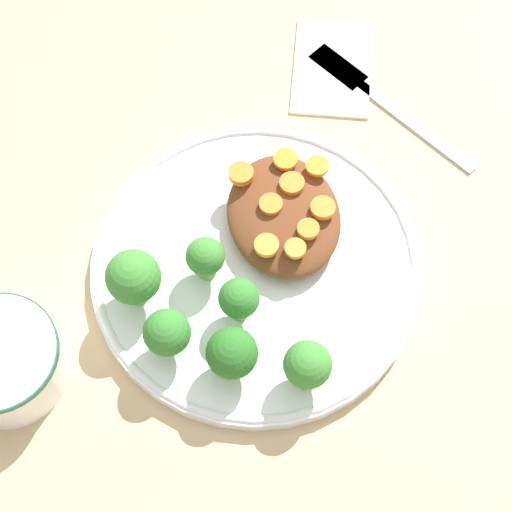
# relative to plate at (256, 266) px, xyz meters

# --- Properties ---
(ground_plane) EXTENTS (4.00, 4.00, 0.00)m
(ground_plane) POSITION_rel_plate_xyz_m (0.00, 0.00, -0.01)
(ground_plane) COLOR tan
(plate) EXTENTS (0.28, 0.28, 0.02)m
(plate) POSITION_rel_plate_xyz_m (0.00, 0.00, 0.00)
(plate) COLOR white
(plate) RESTS_ON ground_plane
(dip_bowl) EXTENTS (0.10, 0.10, 0.05)m
(dip_bowl) POSITION_rel_plate_xyz_m (0.06, -0.21, 0.02)
(dip_bowl) COLOR white
(dip_bowl) RESTS_ON ground_plane
(stew_mound) EXTENTS (0.12, 0.10, 0.03)m
(stew_mound) POSITION_rel_plate_xyz_m (-0.03, 0.03, 0.02)
(stew_mound) COLOR brown
(stew_mound) RESTS_ON plate
(broccoli_floret_0) EXTENTS (0.04, 0.04, 0.05)m
(broccoli_floret_0) POSITION_rel_plate_xyz_m (0.09, -0.03, 0.04)
(broccoli_floret_0) COLOR #759E51
(broccoli_floret_0) RESTS_ON plate
(broccoli_floret_1) EXTENTS (0.05, 0.05, 0.06)m
(broccoli_floret_1) POSITION_rel_plate_xyz_m (0.01, -0.10, 0.04)
(broccoli_floret_1) COLOR #7FA85B
(broccoli_floret_1) RESTS_ON plate
(broccoli_floret_2) EXTENTS (0.03, 0.03, 0.05)m
(broccoli_floret_2) POSITION_rel_plate_xyz_m (0.04, -0.02, 0.03)
(broccoli_floret_2) COLOR #7FA85B
(broccoli_floret_2) RESTS_ON plate
(broccoli_floret_3) EXTENTS (0.04, 0.04, 0.05)m
(broccoli_floret_3) POSITION_rel_plate_xyz_m (0.06, -0.08, 0.04)
(broccoli_floret_3) COLOR #759E51
(broccoli_floret_3) RESTS_ON plate
(broccoli_floret_4) EXTENTS (0.03, 0.03, 0.05)m
(broccoli_floret_4) POSITION_rel_plate_xyz_m (0.00, -0.04, 0.03)
(broccoli_floret_4) COLOR #759E51
(broccoli_floret_4) RESTS_ON plate
(broccoli_floret_5) EXTENTS (0.04, 0.04, 0.05)m
(broccoli_floret_5) POSITION_rel_plate_xyz_m (0.11, 0.02, 0.03)
(broccoli_floret_5) COLOR #7FA85B
(broccoli_floret_5) RESTS_ON plate
(carrot_slice_0) EXTENTS (0.02, 0.02, 0.00)m
(carrot_slice_0) POSITION_rel_plate_xyz_m (0.01, 0.03, 0.04)
(carrot_slice_0) COLOR orange
(carrot_slice_0) RESTS_ON stew_mound
(carrot_slice_1) EXTENTS (0.02, 0.02, 0.01)m
(carrot_slice_1) POSITION_rel_plate_xyz_m (-0.07, 0.00, 0.04)
(carrot_slice_1) COLOR orange
(carrot_slice_1) RESTS_ON stew_mound
(carrot_slice_2) EXTENTS (0.02, 0.02, 0.01)m
(carrot_slice_2) POSITION_rel_plate_xyz_m (-0.05, 0.04, 0.04)
(carrot_slice_2) COLOR orange
(carrot_slice_2) RESTS_ON stew_mound
(carrot_slice_3) EXTENTS (0.02, 0.02, 0.00)m
(carrot_slice_3) POSITION_rel_plate_xyz_m (-0.04, 0.02, 0.04)
(carrot_slice_3) COLOR orange
(carrot_slice_3) RESTS_ON stew_mound
(carrot_slice_4) EXTENTS (0.02, 0.02, 0.01)m
(carrot_slice_4) POSITION_rel_plate_xyz_m (0.00, 0.01, 0.04)
(carrot_slice_4) COLOR orange
(carrot_slice_4) RESTS_ON stew_mound
(carrot_slice_5) EXTENTS (0.02, 0.02, 0.01)m
(carrot_slice_5) POSITION_rel_plate_xyz_m (-0.01, 0.05, 0.04)
(carrot_slice_5) COLOR orange
(carrot_slice_5) RESTS_ON stew_mound
(carrot_slice_6) EXTENTS (0.02, 0.02, 0.00)m
(carrot_slice_6) POSITION_rel_plate_xyz_m (-0.07, 0.07, 0.04)
(carrot_slice_6) COLOR orange
(carrot_slice_6) RESTS_ON stew_mound
(carrot_slice_7) EXTENTS (0.02, 0.02, 0.01)m
(carrot_slice_7) POSITION_rel_plate_xyz_m (-0.03, 0.06, 0.04)
(carrot_slice_7) COLOR orange
(carrot_slice_7) RESTS_ON stew_mound
(carrot_slice_8) EXTENTS (0.02, 0.02, 0.00)m
(carrot_slice_8) POSITION_rel_plate_xyz_m (-0.08, 0.04, 0.04)
(carrot_slice_8) COLOR orange
(carrot_slice_8) RESTS_ON stew_mound
(fork) EXTENTS (0.17, 0.13, 0.01)m
(fork) POSITION_rel_plate_xyz_m (-0.16, 0.15, -0.01)
(fork) COLOR #BBBBBB
(fork) RESTS_ON ground_plane
(napkin) EXTENTS (0.13, 0.10, 0.01)m
(napkin) POSITION_rel_plate_xyz_m (-0.20, 0.11, -0.01)
(napkin) COLOR beige
(napkin) RESTS_ON ground_plane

